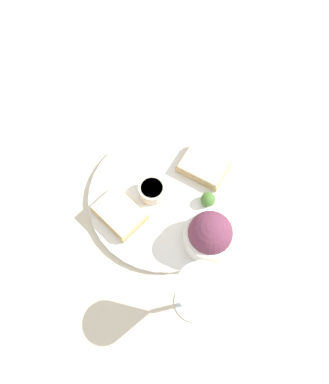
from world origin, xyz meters
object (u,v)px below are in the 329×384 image
Objects in this scene: salad_bowl at (210,235)px; cheese_toast_far at (119,213)px; cheese_toast_near at (203,165)px; sauce_ramekin at (152,190)px; wine_glass at (199,292)px.

cheese_toast_far is at bearing -144.05° from salad_bowl.
cheese_toast_far is (-0.02, -0.21, -0.00)m from cheese_toast_near.
cheese_toast_far is (-0.15, -0.11, -0.03)m from salad_bowl.
salad_bowl is at bearing -36.24° from cheese_toast_near.
cheese_toast_far is at bearing -91.09° from sauce_ramekin.
sauce_ramekin is 0.13m from cheese_toast_near.
salad_bowl is 0.16m from cheese_toast_near.
sauce_ramekin is 0.34× the size of wine_glass.
cheese_toast_near is at bearing 137.39° from wine_glass.
wine_glass reaches higher than sauce_ramekin.
cheese_toast_far is at bearing -176.14° from wine_glass.
salad_bowl is 0.19m from cheese_toast_far.
salad_bowl reaches higher than cheese_toast_far.
cheese_toast_near is 0.73× the size of wine_glass.
wine_glass is at bearing -42.61° from cheese_toast_near.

